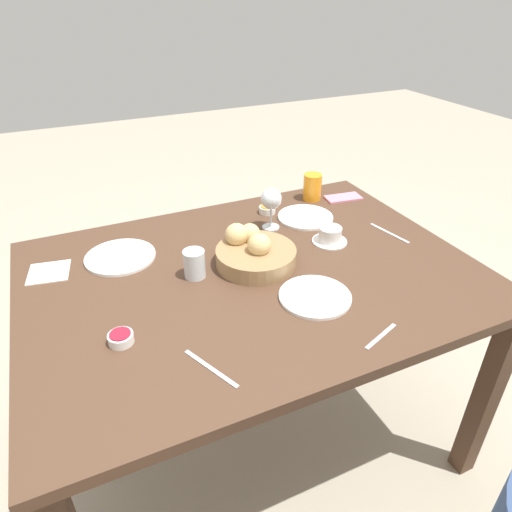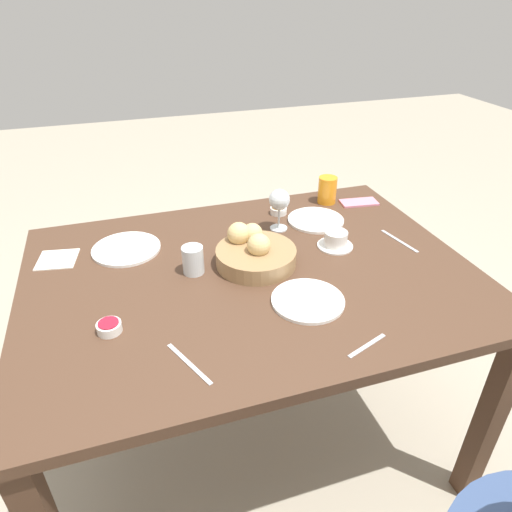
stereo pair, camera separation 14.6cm
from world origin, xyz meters
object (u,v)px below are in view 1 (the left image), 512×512
(bread_basket, at_px, (254,252))
(spoon_coffee, at_px, (381,336))
(wine_glass, at_px, (271,200))
(coffee_cup, at_px, (330,236))
(plate_far_center, at_px, (315,297))
(knife_silver, at_px, (389,233))
(water_tumbler, at_px, (194,264))
(cell_phone, at_px, (343,198))
(jam_bowl_berry, at_px, (121,338))
(plate_near_right, at_px, (120,257))
(plate_near_left, at_px, (305,217))
(juice_glass, at_px, (312,187))
(fork_silver, at_px, (211,368))
(napkin, at_px, (49,272))
(jam_bowl_honey, at_px, (267,209))

(bread_basket, distance_m, spoon_coffee, 0.49)
(wine_glass, distance_m, coffee_cup, 0.25)
(plate_far_center, bearing_deg, spoon_coffee, 107.95)
(coffee_cup, bearing_deg, knife_silver, 171.27)
(water_tumbler, height_order, knife_silver, water_tumbler)
(cell_phone, bearing_deg, jam_bowl_berry, 26.76)
(cell_phone, bearing_deg, coffee_cup, 49.11)
(coffee_cup, xyz_separation_m, knife_silver, (-0.23, 0.04, -0.02))
(coffee_cup, height_order, spoon_coffee, coffee_cup)
(water_tumbler, xyz_separation_m, wine_glass, (-0.36, -0.19, 0.07))
(plate_near_right, height_order, coffee_cup, coffee_cup)
(plate_near_left, distance_m, juice_glass, 0.19)
(bread_basket, distance_m, plate_far_center, 0.26)
(wine_glass, distance_m, fork_silver, 0.74)
(plate_near_left, bearing_deg, fork_silver, 44.88)
(plate_far_center, relative_size, jam_bowl_berry, 3.25)
(bread_basket, xyz_separation_m, wine_glass, (-0.16, -0.19, 0.07))
(plate_near_left, bearing_deg, jam_bowl_berry, 28.22)
(plate_near_right, bearing_deg, plate_near_left, -179.97)
(bread_basket, bearing_deg, plate_near_right, -28.04)
(wine_glass, distance_m, cell_phone, 0.42)
(knife_silver, bearing_deg, juice_glass, -74.51)
(bread_basket, relative_size, cell_phone, 1.64)
(coffee_cup, height_order, cell_phone, coffee_cup)
(water_tumbler, xyz_separation_m, jam_bowl_berry, (0.27, 0.21, -0.03))
(coffee_cup, distance_m, napkin, 0.93)
(plate_near_right, distance_m, jam_bowl_berry, 0.42)
(plate_near_left, bearing_deg, cell_phone, -158.30)
(jam_bowl_honey, bearing_deg, juice_glass, -170.04)
(spoon_coffee, xyz_separation_m, cell_phone, (-0.40, -0.77, 0.00))
(knife_silver, relative_size, cell_phone, 1.12)
(bread_basket, bearing_deg, jam_bowl_honey, -122.35)
(wine_glass, distance_m, spoon_coffee, 0.67)
(cell_phone, bearing_deg, plate_near_left, 21.70)
(plate_near_left, relative_size, fork_silver, 1.28)
(water_tumbler, relative_size, spoon_coffee, 0.70)
(plate_near_left, xyz_separation_m, juice_glass, (-0.11, -0.15, 0.05))
(juice_glass, distance_m, knife_silver, 0.40)
(juice_glass, distance_m, spoon_coffee, 0.87)
(plate_near_right, bearing_deg, jam_bowl_berry, 80.12)
(coffee_cup, bearing_deg, jam_bowl_honey, -72.17)
(bread_basket, height_order, wine_glass, wine_glass)
(plate_near_left, xyz_separation_m, jam_bowl_honey, (0.11, -0.11, 0.01))
(plate_near_right, height_order, jam_bowl_honey, jam_bowl_honey)
(bread_basket, xyz_separation_m, plate_near_left, (-0.31, -0.21, -0.03))
(bread_basket, relative_size, knife_silver, 1.47)
(juice_glass, relative_size, coffee_cup, 0.89)
(juice_glass, xyz_separation_m, fork_silver, (0.71, 0.74, -0.05))
(plate_near_left, bearing_deg, coffee_cup, 85.51)
(bread_basket, relative_size, fork_silver, 1.56)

